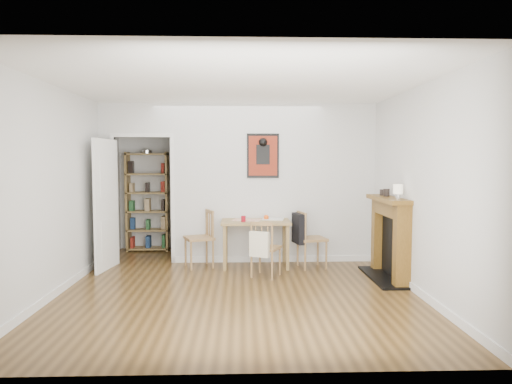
{
  "coord_description": "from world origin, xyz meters",
  "views": [
    {
      "loc": [
        0.05,
        -6.08,
        1.68
      ],
      "look_at": [
        0.26,
        0.6,
        1.21
      ],
      "focal_mm": 32.0,
      "sensor_mm": 36.0,
      "label": 1
    }
  ],
  "objects_px": {
    "chair_left": "(199,239)",
    "fireplace": "(390,235)",
    "bookshelf": "(148,202)",
    "mantel_lamp": "(398,190)",
    "dining_table": "(256,226)",
    "orange_fruit": "(266,217)",
    "ceramic_jar_a": "(386,193)",
    "chair_front": "(265,248)",
    "red_glass": "(243,219)",
    "ceramic_jar_b": "(382,192)",
    "chair_right": "(311,239)",
    "notebook": "(273,219)"
  },
  "relations": [
    {
      "from": "ceramic_jar_b",
      "to": "notebook",
      "type": "bearing_deg",
      "value": 159.59
    },
    {
      "from": "chair_right",
      "to": "fireplace",
      "type": "distance_m",
      "value": 1.24
    },
    {
      "from": "dining_table",
      "to": "orange_fruit",
      "type": "xyz_separation_m",
      "value": [
        0.17,
        0.04,
        0.13
      ]
    },
    {
      "from": "orange_fruit",
      "to": "bookshelf",
      "type": "bearing_deg",
      "value": 148.26
    },
    {
      "from": "notebook",
      "to": "ceramic_jar_a",
      "type": "height_order",
      "value": "ceramic_jar_a"
    },
    {
      "from": "ceramic_jar_a",
      "to": "chair_front",
      "type": "bearing_deg",
      "value": 179.38
    },
    {
      "from": "notebook",
      "to": "ceramic_jar_a",
      "type": "xyz_separation_m",
      "value": [
        1.58,
        -0.76,
        0.47
      ]
    },
    {
      "from": "chair_left",
      "to": "chair_right",
      "type": "relative_size",
      "value": 1.02
    },
    {
      "from": "bookshelf",
      "to": "mantel_lamp",
      "type": "xyz_separation_m",
      "value": [
        3.82,
        -2.51,
        0.38
      ]
    },
    {
      "from": "bookshelf",
      "to": "mantel_lamp",
      "type": "distance_m",
      "value": 4.58
    },
    {
      "from": "dining_table",
      "to": "bookshelf",
      "type": "distance_m",
      "value": 2.4
    },
    {
      "from": "bookshelf",
      "to": "red_glass",
      "type": "xyz_separation_m",
      "value": [
        1.77,
        -1.51,
        -0.12
      ]
    },
    {
      "from": "dining_table",
      "to": "ceramic_jar_b",
      "type": "height_order",
      "value": "ceramic_jar_b"
    },
    {
      "from": "chair_left",
      "to": "fireplace",
      "type": "bearing_deg",
      "value": -15.38
    },
    {
      "from": "dining_table",
      "to": "red_glass",
      "type": "xyz_separation_m",
      "value": [
        -0.19,
        -0.15,
        0.13
      ]
    },
    {
      "from": "orange_fruit",
      "to": "notebook",
      "type": "xyz_separation_m",
      "value": [
        0.11,
        0.05,
        -0.03
      ]
    },
    {
      "from": "ceramic_jar_a",
      "to": "mantel_lamp",
      "type": "bearing_deg",
      "value": -90.25
    },
    {
      "from": "notebook",
      "to": "bookshelf",
      "type": "bearing_deg",
      "value": 150.61
    },
    {
      "from": "fireplace",
      "to": "ceramic_jar_a",
      "type": "distance_m",
      "value": 0.61
    },
    {
      "from": "dining_table",
      "to": "chair_left",
      "type": "xyz_separation_m",
      "value": [
        -0.89,
        -0.03,
        -0.19
      ]
    },
    {
      "from": "chair_front",
      "to": "notebook",
      "type": "bearing_deg",
      "value": 77.8
    },
    {
      "from": "bookshelf",
      "to": "ceramic_jar_a",
      "type": "bearing_deg",
      "value": -27.89
    },
    {
      "from": "chair_left",
      "to": "chair_front",
      "type": "relative_size",
      "value": 1.11
    },
    {
      "from": "chair_right",
      "to": "ceramic_jar_b",
      "type": "relative_size",
      "value": 9.86
    },
    {
      "from": "chair_right",
      "to": "bookshelf",
      "type": "distance_m",
      "value": 3.21
    },
    {
      "from": "fireplace",
      "to": "ceramic_jar_b",
      "type": "xyz_separation_m",
      "value": [
        -0.03,
        0.3,
        0.59
      ]
    },
    {
      "from": "ceramic_jar_b",
      "to": "chair_front",
      "type": "bearing_deg",
      "value": -174.86
    },
    {
      "from": "fireplace",
      "to": "orange_fruit",
      "type": "distance_m",
      "value": 1.92
    },
    {
      "from": "dining_table",
      "to": "chair_right",
      "type": "bearing_deg",
      "value": -8.1
    },
    {
      "from": "red_glass",
      "to": "ceramic_jar_b",
      "type": "distance_m",
      "value": 2.12
    },
    {
      "from": "fireplace",
      "to": "bookshelf",
      "type": "bearing_deg",
      "value": 150.8
    },
    {
      "from": "notebook",
      "to": "fireplace",
      "type": "bearing_deg",
      "value": -28.93
    },
    {
      "from": "fireplace",
      "to": "ceramic_jar_a",
      "type": "xyz_separation_m",
      "value": [
        -0.03,
        0.13,
        0.6
      ]
    },
    {
      "from": "chair_left",
      "to": "chair_front",
      "type": "xyz_separation_m",
      "value": [
        1.01,
        -0.62,
        -0.04
      ]
    },
    {
      "from": "chair_left",
      "to": "notebook",
      "type": "distance_m",
      "value": 1.21
    },
    {
      "from": "fireplace",
      "to": "chair_left",
      "type": "bearing_deg",
      "value": 164.62
    },
    {
      "from": "orange_fruit",
      "to": "ceramic_jar_a",
      "type": "xyz_separation_m",
      "value": [
        1.69,
        -0.7,
        0.44
      ]
    },
    {
      "from": "dining_table",
      "to": "ceramic_jar_a",
      "type": "distance_m",
      "value": 2.05
    },
    {
      "from": "orange_fruit",
      "to": "ceramic_jar_a",
      "type": "bearing_deg",
      "value": -22.63
    },
    {
      "from": "notebook",
      "to": "mantel_lamp",
      "type": "height_order",
      "value": "mantel_lamp"
    },
    {
      "from": "ceramic_jar_a",
      "to": "ceramic_jar_b",
      "type": "xyz_separation_m",
      "value": [
        -0.01,
        0.17,
        -0.01
      ]
    },
    {
      "from": "chair_front",
      "to": "mantel_lamp",
      "type": "distance_m",
      "value": 2.01
    },
    {
      "from": "dining_table",
      "to": "fireplace",
      "type": "xyz_separation_m",
      "value": [
        1.89,
        -0.79,
        -0.03
      ]
    },
    {
      "from": "fireplace",
      "to": "mantel_lamp",
      "type": "distance_m",
      "value": 0.76
    },
    {
      "from": "chair_front",
      "to": "bookshelf",
      "type": "xyz_separation_m",
      "value": [
        -2.08,
        2.0,
        0.49
      ]
    },
    {
      "from": "chair_left",
      "to": "fireplace",
      "type": "distance_m",
      "value": 2.88
    },
    {
      "from": "chair_right",
      "to": "ceramic_jar_b",
      "type": "xyz_separation_m",
      "value": [
        1.0,
        -0.37,
        0.74
      ]
    },
    {
      "from": "bookshelf",
      "to": "ceramic_jar_a",
      "type": "height_order",
      "value": "bookshelf"
    },
    {
      "from": "notebook",
      "to": "ceramic_jar_b",
      "type": "bearing_deg",
      "value": -20.41
    },
    {
      "from": "chair_front",
      "to": "ceramic_jar_b",
      "type": "bearing_deg",
      "value": 5.14
    }
  ]
}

